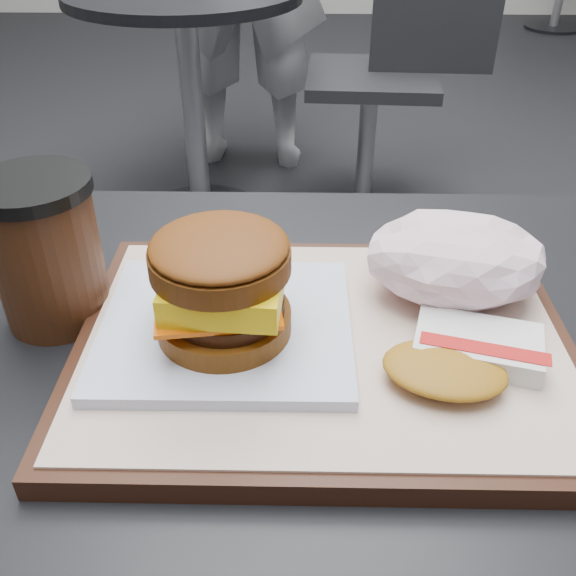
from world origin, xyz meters
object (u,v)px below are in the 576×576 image
(crumpled_wrapper, at_px, (457,259))
(neighbor_table, at_px, (189,59))
(serving_tray, at_px, (324,345))
(breakfast_sandwich, at_px, (224,296))
(neighbor_chair, at_px, (393,62))
(coffee_cup, at_px, (45,248))
(customer_table, at_px, (301,518))
(hash_brown, at_px, (463,356))

(crumpled_wrapper, xyz_separation_m, neighbor_table, (-0.47, 1.57, -0.27))
(serving_tray, xyz_separation_m, neighbor_table, (-0.37, 1.63, -0.23))
(breakfast_sandwich, xyz_separation_m, neighbor_chair, (0.36, 1.76, -0.32))
(serving_tray, relative_size, coffee_cup, 3.02)
(crumpled_wrapper, relative_size, neighbor_table, 0.19)
(customer_table, relative_size, crumpled_wrapper, 5.50)
(serving_tray, distance_m, crumpled_wrapper, 0.13)
(customer_table, bearing_deg, serving_tray, 47.70)
(customer_table, xyz_separation_m, coffee_cup, (-0.21, 0.06, 0.25))
(breakfast_sandwich, distance_m, crumpled_wrapper, 0.19)
(customer_table, bearing_deg, breakfast_sandwich, 168.08)
(neighbor_chair, bearing_deg, serving_tray, -99.10)
(customer_table, relative_size, coffee_cup, 6.37)
(crumpled_wrapper, distance_m, coffee_cup, 0.33)
(serving_tray, relative_size, hash_brown, 2.94)
(coffee_cup, xyz_separation_m, neighbor_table, (-0.14, 1.59, -0.29))
(coffee_cup, bearing_deg, neighbor_chair, 73.60)
(hash_brown, height_order, crumpled_wrapper, crumpled_wrapper)
(neighbor_table, bearing_deg, coffee_cup, -84.82)
(crumpled_wrapper, bearing_deg, coffee_cup, -177.93)
(customer_table, distance_m, breakfast_sandwich, 0.25)
(serving_tray, relative_size, neighbor_chair, 0.43)
(breakfast_sandwich, bearing_deg, serving_tray, 3.19)
(breakfast_sandwich, relative_size, neighbor_chair, 0.22)
(coffee_cup, bearing_deg, hash_brown, -14.45)
(hash_brown, bearing_deg, crumpled_wrapper, 83.59)
(coffee_cup, relative_size, neighbor_table, 0.17)
(crumpled_wrapper, height_order, coffee_cup, coffee_cup)
(serving_tray, relative_size, breakfast_sandwich, 1.99)
(hash_brown, bearing_deg, breakfast_sandwich, 170.14)
(hash_brown, height_order, coffee_cup, coffee_cup)
(customer_table, height_order, neighbor_chair, neighbor_chair)
(customer_table, bearing_deg, hash_brown, -8.77)
(neighbor_table, bearing_deg, neighbor_chair, 10.80)
(serving_tray, bearing_deg, breakfast_sandwich, -176.81)
(breakfast_sandwich, height_order, neighbor_chair, breakfast_sandwich)
(neighbor_table, bearing_deg, crumpled_wrapper, -73.25)
(neighbor_chair, bearing_deg, customer_table, -99.50)
(neighbor_chair, bearing_deg, hash_brown, -95.86)
(breakfast_sandwich, bearing_deg, hash_brown, -9.86)
(coffee_cup, height_order, neighbor_chair, coffee_cup)
(crumpled_wrapper, relative_size, neighbor_chair, 0.17)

